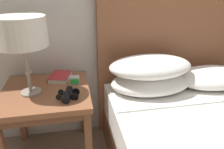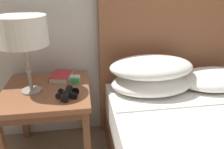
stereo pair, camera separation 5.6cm
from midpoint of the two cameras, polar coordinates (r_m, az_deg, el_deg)
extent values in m
cube|color=brown|center=(1.55, -15.79, -4.26)|extent=(0.58, 0.58, 0.04)
cube|color=brown|center=(1.57, -15.62, -5.65)|extent=(0.55, 0.55, 0.05)
cube|color=brown|center=(1.48, -5.32, -18.13)|extent=(0.04, 0.04, 0.53)
cube|color=brown|center=(1.95, -21.57, -8.57)|extent=(0.04, 0.04, 0.53)
cube|color=brown|center=(1.89, -6.28, -7.94)|extent=(0.04, 0.04, 0.53)
cube|color=white|center=(1.67, 20.18, -5.34)|extent=(1.10, 0.28, 0.01)
cube|color=brown|center=(1.90, 15.95, 3.02)|extent=(1.20, 0.06, 1.22)
ellipsoid|color=white|center=(1.63, 11.32, -2.21)|extent=(0.60, 0.36, 0.15)
ellipsoid|color=white|center=(1.86, 26.12, -1.04)|extent=(0.60, 0.36, 0.15)
ellipsoid|color=white|center=(1.58, 11.28, 1.94)|extent=(0.60, 0.36, 0.15)
cylinder|color=gray|center=(1.53, -19.20, -3.96)|extent=(0.13, 0.13, 0.01)
cylinder|color=gray|center=(1.47, -19.99, 1.52)|extent=(0.02, 0.02, 0.30)
sphere|color=gray|center=(1.48, -19.91, 0.97)|extent=(0.04, 0.04, 0.04)
cylinder|color=silver|center=(1.41, -21.33, 10.60)|extent=(0.29, 0.29, 0.18)
cube|color=silver|center=(1.67, -12.09, -0.46)|extent=(0.17, 0.21, 0.03)
cube|color=#B2282D|center=(1.66, -12.15, 0.11)|extent=(0.18, 0.21, 0.00)
cube|color=#B2282D|center=(1.69, -14.18, -0.35)|extent=(0.05, 0.18, 0.04)
cylinder|color=black|center=(1.37, -10.78, -5.55)|extent=(0.06, 0.10, 0.04)
cylinder|color=black|center=(1.36, -8.82, -5.60)|extent=(0.05, 0.02, 0.05)
cylinder|color=black|center=(1.38, -12.72, -5.49)|extent=(0.04, 0.02, 0.04)
cylinder|color=black|center=(1.43, -10.29, -4.31)|extent=(0.06, 0.10, 0.04)
cylinder|color=black|center=(1.42, -8.41, -4.35)|extent=(0.05, 0.02, 0.05)
cylinder|color=black|center=(1.44, -12.15, -4.27)|extent=(0.04, 0.02, 0.04)
cube|color=black|center=(1.40, -10.55, -4.64)|extent=(0.06, 0.04, 0.01)
cylinder|color=black|center=(1.39, -10.57, -4.48)|extent=(0.02, 0.01, 0.02)
cube|color=#B7B2A8|center=(1.56, -8.59, -1.34)|extent=(0.07, 0.04, 0.06)
cube|color=green|center=(1.54, -8.58, -1.71)|extent=(0.06, 0.00, 0.04)
camera|label=1|loc=(0.03, -88.89, 0.48)|focal=35.00mm
camera|label=2|loc=(0.03, 91.11, -0.48)|focal=35.00mm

